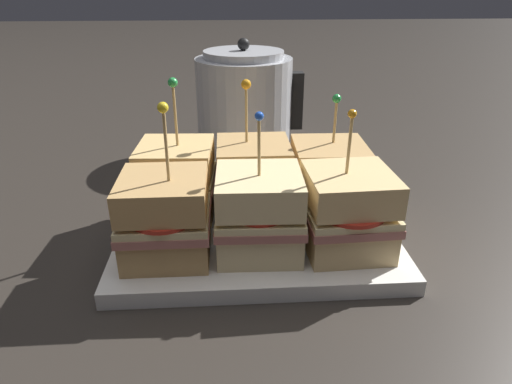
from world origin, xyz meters
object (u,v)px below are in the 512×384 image
Objects in this scene: sandwich_front_left at (165,217)px; kettle_steel at (243,104)px; sandwich_front_right at (348,212)px; sandwich_back_left at (177,179)px; sandwich_front_center at (258,213)px; sandwich_back_right at (328,176)px; sandwich_back_center at (253,177)px; serving_platter at (256,234)px.

sandwich_front_left is 0.38m from kettle_steel.
sandwich_front_right is 0.21m from sandwich_back_left.
sandwich_back_right is (0.09, 0.10, -0.00)m from sandwich_front_center.
serving_platter is at bearing -90.01° from sandwich_back_center.
sandwich_front_right reaches higher than sandwich_front_center.
sandwich_front_right is 0.79× the size of kettle_steel.
kettle_steel reaches higher than sandwich_front_left.
sandwich_back_right is (0.19, 0.00, -0.00)m from sandwich_back_left.
sandwich_front_right is at bearing -27.43° from sandwich_back_left.
sandwich_back_left is 0.09m from sandwich_back_center.
sandwich_front_left reaches higher than sandwich_back_center.
sandwich_back_center is (-0.09, 0.10, 0.00)m from sandwich_front_right.
serving_platter is 2.21× the size of sandwich_back_right.
sandwich_back_left reaches higher than sandwich_front_right.
serving_platter is at bearing 27.27° from sandwich_front_left.
sandwich_front_left is at bearing -152.73° from serving_platter.
serving_platter is 2.08× the size of sandwich_front_center.
kettle_steel is (-0.10, 0.26, 0.03)m from sandwich_back_right.
sandwich_back_center is 0.83× the size of kettle_steel.
sandwich_back_right is at bearing -70.17° from kettle_steel.
sandwich_front_right is at bearing -90.19° from sandwich_back_right.
sandwich_back_left reaches higher than sandwich_front_left.
sandwich_front_center is at bearing -90.76° from sandwich_back_center.
sandwich_front_center is 0.13m from sandwich_back_right.
kettle_steel is at bearing 109.83° from sandwich_back_right.
kettle_steel reaches higher than sandwich_back_right.
kettle_steel is (0.10, 0.36, 0.02)m from sandwich_front_left.
sandwich_front_center is (-0.00, -0.05, 0.05)m from serving_platter.
sandwich_front_right is at bearing -1.72° from sandwich_front_center.
sandwich_back_center is 0.09m from sandwich_back_right.
sandwich_back_right is (0.09, 0.00, -0.00)m from sandwich_back_center.
sandwich_back_left reaches higher than sandwich_back_right.
sandwich_back_right is at bearing 89.81° from sandwich_front_right.
sandwich_front_center is 0.94× the size of sandwich_back_center.
sandwich_back_left is 1.03× the size of sandwich_back_center.
sandwich_back_center reaches higher than serving_platter.
sandwich_back_left is (-0.09, 0.05, 0.05)m from serving_platter.
sandwich_front_left is at bearing -91.89° from sandwich_back_left.
sandwich_front_left is at bearing -152.62° from sandwich_back_right.
sandwich_back_center is 0.27m from kettle_steel.
kettle_steel is at bearing 75.29° from sandwich_front_left.
kettle_steel is at bearing 70.89° from sandwich_back_left.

